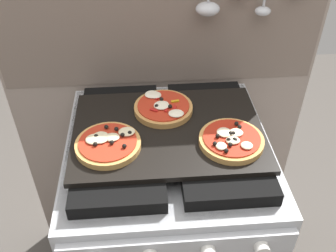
# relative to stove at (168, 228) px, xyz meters

# --- Properties ---
(kitchen_backsplash) EXTENTS (1.10, 0.09, 1.55)m
(kitchen_backsplash) POSITION_rel_stove_xyz_m (0.00, 0.34, 0.34)
(kitchen_backsplash) COLOR gray
(kitchen_backsplash) RESTS_ON ground_plane
(stove) EXTENTS (0.60, 0.64, 0.90)m
(stove) POSITION_rel_stove_xyz_m (0.00, 0.00, 0.00)
(stove) COLOR #B7BABF
(stove) RESTS_ON ground_plane
(baking_tray) EXTENTS (0.54, 0.38, 0.02)m
(baking_tray) POSITION_rel_stove_xyz_m (0.00, 0.00, 0.46)
(baking_tray) COLOR black
(baking_tray) RESTS_ON stove
(pizza_left) EXTENTS (0.18, 0.18, 0.03)m
(pizza_left) POSITION_rel_stove_xyz_m (-0.17, -0.06, 0.48)
(pizza_left) COLOR tan
(pizza_left) RESTS_ON baking_tray
(pizza_right) EXTENTS (0.18, 0.18, 0.03)m
(pizza_right) POSITION_rel_stove_xyz_m (0.17, -0.07, 0.48)
(pizza_right) COLOR tan
(pizza_right) RESTS_ON baking_tray
(pizza_center) EXTENTS (0.18, 0.18, 0.03)m
(pizza_center) POSITION_rel_stove_xyz_m (-0.01, 0.09, 0.48)
(pizza_center) COLOR #C18947
(pizza_center) RESTS_ON baking_tray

